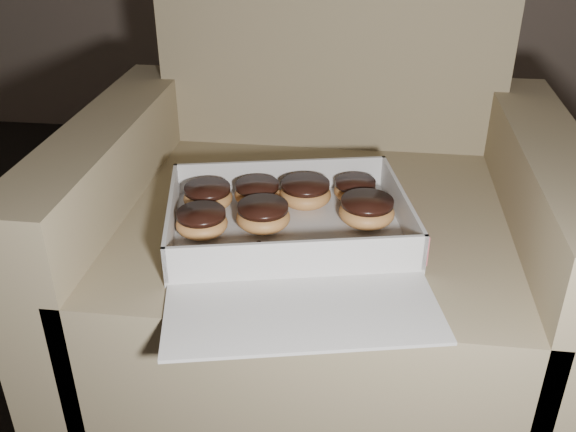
# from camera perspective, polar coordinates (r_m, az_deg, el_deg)

# --- Properties ---
(armchair) EXTENTS (0.84, 0.71, 0.88)m
(armchair) POSITION_cam_1_polar(r_m,az_deg,el_deg) (1.18, 2.71, -2.88)
(armchair) COLOR #887657
(armchair) RESTS_ON floor
(bakery_box) EXTENTS (0.44, 0.49, 0.06)m
(bakery_box) POSITION_cam_1_polar(r_m,az_deg,el_deg) (0.97, 0.38, -1.88)
(bakery_box) COLOR silver
(bakery_box) RESTS_ON armchair
(donut_a) EXTENTS (0.07, 0.07, 0.04)m
(donut_a) POSITION_cam_1_polar(r_m,az_deg,el_deg) (1.08, 5.99, 2.35)
(donut_a) COLOR #DD944D
(donut_a) RESTS_ON bakery_box
(donut_b) EXTENTS (0.09, 0.09, 0.04)m
(donut_b) POSITION_cam_1_polar(r_m,az_deg,el_deg) (1.05, 1.55, 2.07)
(donut_b) COLOR #DD944D
(donut_b) RESTS_ON bakery_box
(donut_c) EXTENTS (0.08, 0.08, 0.04)m
(donut_c) POSITION_cam_1_polar(r_m,az_deg,el_deg) (0.99, -2.23, 0.02)
(donut_c) COLOR #DD944D
(donut_c) RESTS_ON bakery_box
(donut_d) EXTENTS (0.08, 0.08, 0.04)m
(donut_d) POSITION_cam_1_polar(r_m,az_deg,el_deg) (0.98, -7.67, -0.53)
(donut_d) COLOR #DD944D
(donut_d) RESTS_ON bakery_box
(donut_e) EXTENTS (0.09, 0.09, 0.04)m
(donut_e) POSITION_cam_1_polar(r_m,az_deg,el_deg) (1.01, 7.01, 0.45)
(donut_e) COLOR #DD944D
(donut_e) RESTS_ON bakery_box
(donut_f) EXTENTS (0.08, 0.08, 0.04)m
(donut_f) POSITION_cam_1_polar(r_m,az_deg,el_deg) (1.05, -7.13, 1.73)
(donut_f) COLOR #DD944D
(donut_f) RESTS_ON bakery_box
(donut_g) EXTENTS (0.08, 0.08, 0.04)m
(donut_g) POSITION_cam_1_polar(r_m,az_deg,el_deg) (1.06, -2.73, 2.07)
(donut_g) COLOR #DD944D
(donut_g) RESTS_ON bakery_box
(crumb_a) EXTENTS (0.01, 0.01, 0.00)m
(crumb_a) POSITION_cam_1_polar(r_m,az_deg,el_deg) (0.97, 8.41, -2.15)
(crumb_a) COLOR black
(crumb_a) RESTS_ON bakery_box
(crumb_b) EXTENTS (0.01, 0.01, 0.00)m
(crumb_b) POSITION_cam_1_polar(r_m,az_deg,el_deg) (0.96, -2.60, -2.33)
(crumb_b) COLOR black
(crumb_b) RESTS_ON bakery_box
(crumb_c) EXTENTS (0.01, 0.01, 0.00)m
(crumb_c) POSITION_cam_1_polar(r_m,az_deg,el_deg) (0.90, -1.36, -4.47)
(crumb_c) COLOR black
(crumb_c) RESTS_ON bakery_box
(crumb_d) EXTENTS (0.01, 0.01, 0.00)m
(crumb_d) POSITION_cam_1_polar(r_m,az_deg,el_deg) (0.96, -6.39, -2.66)
(crumb_d) COLOR black
(crumb_d) RESTS_ON bakery_box
(crumb_e) EXTENTS (0.01, 0.01, 0.00)m
(crumb_e) POSITION_cam_1_polar(r_m,az_deg,el_deg) (0.97, 7.56, -2.35)
(crumb_e) COLOR black
(crumb_e) RESTS_ON bakery_box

